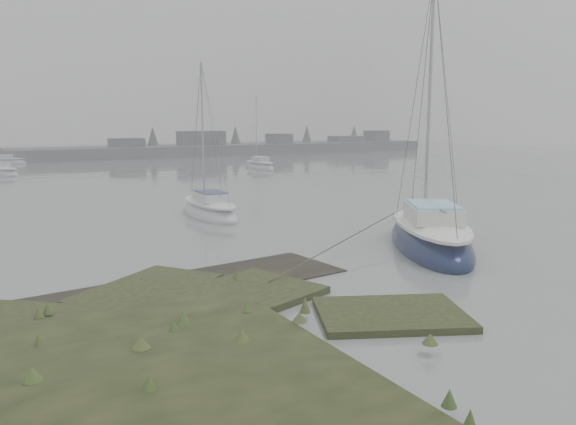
% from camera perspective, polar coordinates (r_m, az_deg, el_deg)
% --- Properties ---
extents(ground, '(160.00, 160.00, 0.00)m').
position_cam_1_polar(ground, '(41.54, -18.71, 2.34)').
color(ground, slate).
rests_on(ground, ground).
extents(far_shoreline, '(60.00, 8.00, 4.15)m').
position_cam_1_polar(far_shoreline, '(80.47, -4.45, 6.57)').
color(far_shoreline, '#4C4F51').
rests_on(far_shoreline, ground).
extents(sailboat_main, '(6.32, 8.02, 11.06)m').
position_cam_1_polar(sailboat_main, '(21.68, 14.21, -2.58)').
color(sailboat_main, '#0B1535').
rests_on(sailboat_main, ground).
extents(sailboat_white, '(2.09, 5.83, 8.14)m').
position_cam_1_polar(sailboat_white, '(28.21, -7.96, 0.15)').
color(sailboat_white, silver).
rests_on(sailboat_white, ground).
extents(sailboat_far_b, '(2.13, 5.61, 7.78)m').
position_cam_1_polar(sailboat_far_b, '(55.69, -2.90, 4.73)').
color(sailboat_far_b, silver).
rests_on(sailboat_far_b, ground).
extents(sailboat_far_c, '(5.14, 2.98, 6.89)m').
position_cam_1_polar(sailboat_far_c, '(68.74, -27.00, 4.58)').
color(sailboat_far_c, '#B1B7BB').
rests_on(sailboat_far_c, ground).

